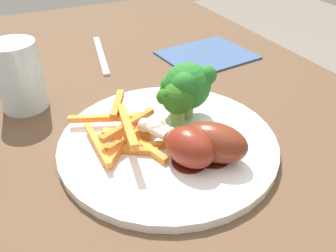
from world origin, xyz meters
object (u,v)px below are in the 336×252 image
Objects in this scene: broccoli_floret_back at (188,85)px; fork at (101,55)px; chicken_drumstick_near at (212,141)px; chicken_drumstick_far at (186,146)px; broccoli_floret_middle at (177,89)px; dinner_plate at (168,142)px; dining_table at (173,178)px; carrot_fries_pile at (125,133)px; broccoli_floret_front at (177,99)px; water_glass at (19,76)px.

broccoli_floret_back is 0.30m from fork.
chicken_drumstick_far is at bearing 79.39° from chicken_drumstick_near.
broccoli_floret_middle reaches higher than chicken_drumstick_far.
chicken_drumstick_far is (-0.05, -0.00, 0.03)m from dinner_plate.
dining_table is at bearing -0.08° from chicken_drumstick_near.
chicken_drumstick_far reaches higher than fork.
dining_table is 9.73× the size of carrot_fries_pile.
broccoli_floret_front is 0.58× the size of chicken_drumstick_far.
broccoli_floret_back is (0.04, -0.05, 0.06)m from dinner_plate.
chicken_drumstick_near is (-0.11, 0.01, -0.01)m from broccoli_floret_middle.
broccoli_floret_back is 0.42× the size of fork.
chicken_drumstick_near is (-0.09, 0.02, -0.03)m from broccoli_floret_back.
water_glass is (0.14, 0.19, 0.16)m from dining_table.
carrot_fries_pile is 0.20m from water_glass.
dining_table is 19.45× the size of broccoli_floret_front.
chicken_drumstick_far reaches higher than dinner_plate.
chicken_drumstick_far is at bearing 9.38° from fork.
broccoli_floret_back is (-0.01, -0.02, 0.17)m from dining_table.
broccoli_floret_front is 0.03m from broccoli_floret_back.
water_glass is at bearing -38.73° from fork.
water_glass is at bearing 53.51° from dining_table.
chicken_drumstick_far is 1.11× the size of water_glass.
chicken_drumstick_near is (-0.07, -0.01, -0.02)m from broccoli_floret_front.
dinner_plate is 3.50× the size of broccoli_floret_back.
chicken_drumstick_near is at bearing -131.82° from carrot_fries_pile.
water_glass is (0.15, 0.20, -0.01)m from broccoli_floret_back.
dinner_plate is 2.46× the size of chicken_drumstick_far.
dinner_plate reaches higher than dining_table.
chicken_drumstick_near and chicken_drumstick_far have the same top height.
broccoli_floret_middle is 0.02m from broccoli_floret_back.
dinner_plate is at bearing -111.34° from carrot_fries_pile.
carrot_fries_pile is 0.31m from fork.
dinner_plate is 1.49× the size of fork.
chicken_drumstick_near is at bearing 175.44° from broccoli_floret_middle.
broccoli_floret_back is at bearing -126.17° from water_glass.
broccoli_floret_front is 0.24m from water_glass.
broccoli_floret_back reaches higher than dinner_plate.
carrot_fries_pile is at bearing 107.96° from dining_table.
dining_table is 0.30m from fork.
chicken_drumstick_far is (-0.07, -0.05, 0.01)m from carrot_fries_pile.
broccoli_floret_front reaches higher than fork.
chicken_drumstick_near is 0.60× the size of fork.
chicken_drumstick_near is at bearing -142.02° from water_glass.
broccoli_floret_middle is at bearing -69.59° from carrot_fries_pile.
broccoli_floret_middle is at bearing 17.52° from fork.
fork is 0.22m from water_glass.
dining_table is 0.28m from water_glass.
broccoli_floret_back reaches higher than dining_table.
broccoli_floret_middle reaches higher than carrot_fries_pile.
dinner_plate is at bearing -140.06° from water_glass.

